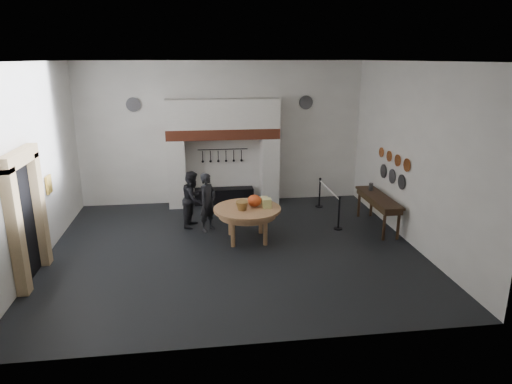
{
  "coord_description": "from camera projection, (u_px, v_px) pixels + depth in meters",
  "views": [
    {
      "loc": [
        -0.84,
        -10.51,
        4.57
      ],
      "look_at": [
        0.6,
        0.32,
        1.35
      ],
      "focal_mm": 32.0,
      "sensor_mm": 36.0,
      "label": 1
    }
  ],
  "objects": [
    {
      "name": "ceiling",
      "position": [
        231.0,
        61.0,
        10.12
      ],
      "size": [
        9.0,
        8.0,
        0.02
      ],
      "primitive_type": "cube",
      "color": "silver",
      "rests_on": "wall_back"
    },
    {
      "name": "chimney_pier_left",
      "position": [
        177.0,
        173.0,
        14.37
      ],
      "size": [
        0.55,
        0.7,
        2.15
      ],
      "primitive_type": "cube",
      "color": "silver",
      "rests_on": "floor"
    },
    {
      "name": "cheese_block_big",
      "position": [
        267.0,
        203.0,
        11.67
      ],
      "size": [
        0.22,
        0.22,
        0.24
      ],
      "primitive_type": "cube",
      "color": "#E0DF85",
      "rests_on": "work_table"
    },
    {
      "name": "copper_pan_c",
      "position": [
        389.0,
        156.0,
        12.64
      ],
      "size": [
        0.03,
        0.3,
        0.3
      ],
      "primitive_type": "cylinder",
      "rotation": [
        0.0,
        1.57,
        0.0
      ],
      "color": "#C6662D",
      "rests_on": "wall_right"
    },
    {
      "name": "bread_loaf",
      "position": [
        242.0,
        201.0,
        11.99
      ],
      "size": [
        0.31,
        0.18,
        0.13
      ],
      "primitive_type": "ellipsoid",
      "color": "olive",
      "rests_on": "work_table"
    },
    {
      "name": "cheese_block_small",
      "position": [
        264.0,
        200.0,
        11.96
      ],
      "size": [
        0.18,
        0.18,
        0.2
      ],
      "primitive_type": "cube",
      "color": "#D4C27E",
      "rests_on": "work_table"
    },
    {
      "name": "wall_left",
      "position": [
        32.0,
        166.0,
        10.18
      ],
      "size": [
        0.02,
        8.0,
        4.5
      ],
      "primitive_type": "cube",
      "color": "white",
      "rests_on": "floor"
    },
    {
      "name": "copper_pan_b",
      "position": [
        398.0,
        160.0,
        12.12
      ],
      "size": [
        0.03,
        0.32,
        0.32
      ],
      "primitive_type": "cylinder",
      "rotation": [
        0.0,
        1.57,
        0.0
      ],
      "color": "#C6662D",
      "rests_on": "wall_right"
    },
    {
      "name": "door_lintel",
      "position": [
        19.0,
        158.0,
        9.14
      ],
      "size": [
        0.22,
        1.7,
        0.3
      ],
      "primitive_type": "cube",
      "color": "tan",
      "rests_on": "door_jamb_near"
    },
    {
      "name": "pewter_plate_left",
      "position": [
        402.0,
        182.0,
        11.93
      ],
      "size": [
        0.03,
        0.4,
        0.4
      ],
      "primitive_type": "cylinder",
      "rotation": [
        0.0,
        1.57,
        0.0
      ],
      "color": "#4C4C51",
      "rests_on": "wall_right"
    },
    {
      "name": "pumpkin",
      "position": [
        254.0,
        201.0,
        11.77
      ],
      "size": [
        0.36,
        0.36,
        0.31
      ],
      "primitive_type": "ellipsoid",
      "color": "#DB4F1F",
      "rests_on": "work_table"
    },
    {
      "name": "visitor_far",
      "position": [
        193.0,
        199.0,
        12.69
      ],
      "size": [
        0.82,
        0.93,
        1.59
      ],
      "primitive_type": "imported",
      "rotation": [
        0.0,
        0.0,
        1.24
      ],
      "color": "black",
      "rests_on": "floor"
    },
    {
      "name": "pewter_plate_back_right",
      "position": [
        306.0,
        102.0,
        14.59
      ],
      "size": [
        0.44,
        0.03,
        0.44
      ],
      "primitive_type": "cylinder",
      "rotation": [
        1.57,
        0.0,
        0.0
      ],
      "color": "#4C4C51",
      "rests_on": "wall_back"
    },
    {
      "name": "barrier_rope",
      "position": [
        329.0,
        190.0,
        13.38
      ],
      "size": [
        0.04,
        2.0,
        0.04
      ],
      "primitive_type": "cylinder",
      "rotation": [
        1.57,
        0.0,
        0.0
      ],
      "color": "silver",
      "rests_on": "barrier_post_near"
    },
    {
      "name": "wall_plaque",
      "position": [
        49.0,
        184.0,
        11.14
      ],
      "size": [
        0.05,
        0.34,
        0.44
      ],
      "primitive_type": "cube",
      "color": "gold",
      "rests_on": "wall_left"
    },
    {
      "name": "utensil_rail",
      "position": [
        223.0,
        149.0,
        14.62
      ],
      "size": [
        1.6,
        0.02,
        0.02
      ],
      "primitive_type": "cylinder",
      "rotation": [
        0.0,
        1.57,
        0.0
      ],
      "color": "black",
      "rests_on": "wall_back"
    },
    {
      "name": "copper_pan_d",
      "position": [
        381.0,
        152.0,
        13.16
      ],
      "size": [
        0.03,
        0.28,
        0.28
      ],
      "primitive_type": "cylinder",
      "rotation": [
        0.0,
        1.57,
        0.0
      ],
      "color": "#C6662D",
      "rests_on": "wall_right"
    },
    {
      "name": "visitor_near",
      "position": [
        208.0,
        202.0,
        12.36
      ],
      "size": [
        0.68,
        0.7,
        1.62
      ],
      "primitive_type": "imported",
      "rotation": [
        0.0,
        0.0,
        0.85
      ],
      "color": "black",
      "rests_on": "floor"
    },
    {
      "name": "chimney_hood",
      "position": [
        223.0,
        114.0,
        14.04
      ],
      "size": [
        3.5,
        0.7,
        0.9
      ],
      "primitive_type": "cube",
      "color": "silver",
      "rests_on": "hearth_brick_band"
    },
    {
      "name": "barrier_post_near",
      "position": [
        339.0,
        214.0,
        12.54
      ],
      "size": [
        0.05,
        0.05,
        0.9
      ],
      "primitive_type": "cylinder",
      "color": "black",
      "rests_on": "floor"
    },
    {
      "name": "pewter_plate_mid",
      "position": [
        392.0,
        176.0,
        12.5
      ],
      "size": [
        0.03,
        0.4,
        0.4
      ],
      "primitive_type": "cylinder",
      "rotation": [
        0.0,
        1.57,
        0.0
      ],
      "color": "#4C4C51",
      "rests_on": "wall_right"
    },
    {
      "name": "iron_range",
      "position": [
        224.0,
        196.0,
        14.86
      ],
      "size": [
        1.9,
        0.45,
        0.5
      ],
      "primitive_type": "cube",
      "color": "black",
      "rests_on": "floor"
    },
    {
      "name": "wall_front",
      "position": [
        254.0,
        216.0,
        6.95
      ],
      "size": [
        9.0,
        0.02,
        4.5
      ],
      "primitive_type": "cube",
      "color": "white",
      "rests_on": "floor"
    },
    {
      "name": "pewter_jug",
      "position": [
        371.0,
        187.0,
        13.1
      ],
      "size": [
        0.12,
        0.12,
        0.22
      ],
      "primitive_type": "cylinder",
      "color": "#4A4A4F",
      "rests_on": "side_table"
    },
    {
      "name": "door_recess",
      "position": [
        24.0,
        223.0,
        9.52
      ],
      "size": [
        0.04,
        1.1,
        2.5
      ],
      "primitive_type": "cube",
      "color": "black",
      "rests_on": "floor"
    },
    {
      "name": "side_table",
      "position": [
        379.0,
        197.0,
        12.57
      ],
      "size": [
        0.55,
        2.2,
        0.06
      ],
      "primitive_type": "cube",
      "color": "#362613",
      "rests_on": "floor"
    },
    {
      "name": "chimney_pier_right",
      "position": [
        269.0,
        170.0,
        14.74
      ],
      "size": [
        0.55,
        0.7,
        2.15
      ],
      "primitive_type": "cube",
      "color": "silver",
      "rests_on": "floor"
    },
    {
      "name": "work_table",
      "position": [
        247.0,
        209.0,
        11.7
      ],
      "size": [
        2.22,
        2.22,
        0.07
      ],
      "primitive_type": "cylinder",
      "rotation": [
        0.0,
        0.0,
        0.35
      ],
      "color": "tan",
      "rests_on": "floor"
    },
    {
      "name": "pewter_plate_back_left",
      "position": [
        133.0,
        105.0,
        13.91
      ],
      "size": [
        0.44,
        0.03,
        0.44
      ],
      "primitive_type": "cylinder",
      "rotation": [
        1.57,
        0.0,
        0.0
      ],
      "color": "#4C4C51",
      "rests_on": "wall_back"
    },
    {
      "name": "hearth_brick_band",
      "position": [
        223.0,
        133.0,
        14.21
      ],
      "size": [
        3.5,
        0.72,
        0.32
      ],
      "primitive_type": "cube",
      "color": "#9E442B",
      "rests_on": "chimney_pier_left"
    },
    {
      "name": "door_jamb_near",
      "position": [
        16.0,
        233.0,
        8.85
      ],
      "size": [
        0.22,
        0.3,
        2.6
      ],
      "primitive_type": "cube",
      "color": "tan",
      "rests_on": "floor"
    },
    {
      "name": "wicker_basket",
      "position": [
        242.0,
        206.0,
        11.5
      ],
      "size": [
        0.41,
        0.41,
        0.22
      ],
      "primitive_type": "cone",
      "rotation": [
        3.14,
        0.0,
        0.35
      ],
      "color": "olive",
      "rests_on": "work_table"
    },
    {
      "name": "door_jamb_far",
      "position": [
        39.0,
        210.0,
        10.18
      ],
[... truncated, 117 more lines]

